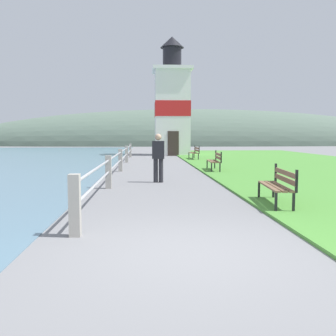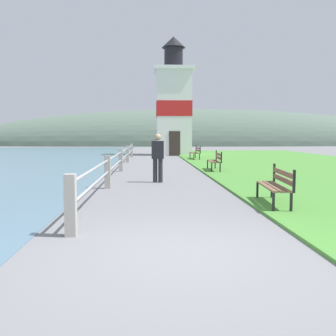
{
  "view_description": "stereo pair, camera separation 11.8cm",
  "coord_description": "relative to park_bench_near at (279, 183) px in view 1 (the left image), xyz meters",
  "views": [
    {
      "loc": [
        -0.63,
        -5.13,
        1.66
      ],
      "look_at": [
        0.3,
        10.39,
        0.3
      ],
      "focal_mm": 40.0,
      "sensor_mm": 36.0,
      "label": 1
    },
    {
      "loc": [
        -0.51,
        -5.14,
        1.66
      ],
      "look_at": [
        0.3,
        10.39,
        0.3
      ],
      "focal_mm": 40.0,
      "sensor_mm": 36.0,
      "label": 2
    }
  ],
  "objects": [
    {
      "name": "ground_plane",
      "position": [
        -2.49,
        -3.4,
        -0.54
      ],
      "size": [
        160.0,
        160.0,
        0.0
      ],
      "primitive_type": "plane",
      "color": "slate"
    },
    {
      "name": "grass_verge",
      "position": [
        5.41,
        10.31,
        -0.51
      ],
      "size": [
        12.0,
        41.15,
        0.06
      ],
      "color": "#4C8E38",
      "rests_on": "ground_plane"
    },
    {
      "name": "seawall_railing",
      "position": [
        -4.28,
        8.76,
        0.07
      ],
      "size": [
        0.18,
        22.5,
        1.03
      ],
      "color": "#A8A399",
      "rests_on": "ground_plane"
    },
    {
      "name": "park_bench_near",
      "position": [
        0.0,
        0.0,
        0.0
      ],
      "size": [
        0.65,
        1.85,
        0.94
      ],
      "rotation": [
        0.0,
        0.0,
        3.04
      ],
      "color": "brown",
      "rests_on": "ground_plane"
    },
    {
      "name": "park_bench_midway",
      "position": [
        0.08,
        8.51,
        0.0
      ],
      "size": [
        0.58,
        1.87,
        0.94
      ],
      "rotation": [
        0.0,
        0.0,
        3.09
      ],
      "color": "brown",
      "rests_on": "ground_plane"
    },
    {
      "name": "park_bench_far",
      "position": [
        0.23,
        16.82,
        0.0
      ],
      "size": [
        0.52,
        1.93,
        0.94
      ],
      "rotation": [
        0.0,
        0.0,
        3.16
      ],
      "color": "brown",
      "rests_on": "ground_plane"
    },
    {
      "name": "lighthouse",
      "position": [
        -0.89,
        23.08,
        3.62
      ],
      "size": [
        3.26,
        3.26,
        9.81
      ],
      "color": "white",
      "rests_on": "ground_plane"
    },
    {
      "name": "person_strolling",
      "position": [
        -2.67,
        4.61,
        0.39
      ],
      "size": [
        0.44,
        0.27,
        1.72
      ],
      "rotation": [
        0.0,
        0.0,
        1.46
      ],
      "color": "#28282D",
      "rests_on": "ground_plane"
    },
    {
      "name": "distant_hillside",
      "position": [
        5.51,
        54.03,
        -0.54
      ],
      "size": [
        80.0,
        16.0,
        12.0
      ],
      "color": "#566B5B",
      "rests_on": "ground_plane"
    }
  ]
}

